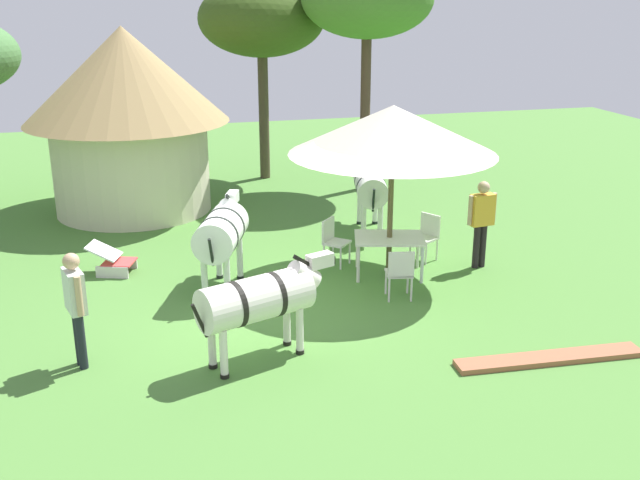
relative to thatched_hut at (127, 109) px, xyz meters
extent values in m
plane|color=#4B7E36|center=(2.20, -6.50, -2.40)|extent=(36.00, 36.00, 0.00)
cylinder|color=beige|center=(0.00, 0.00, -1.34)|extent=(3.61, 3.61, 2.12)
cone|color=#997E50|center=(0.00, 0.00, 0.79)|extent=(4.68, 4.68, 2.15)
cylinder|color=brown|center=(4.45, -5.59, -1.26)|extent=(0.10, 0.10, 2.29)
cone|color=beige|center=(4.45, -5.59, 0.31)|extent=(3.69, 3.69, 0.85)
cube|color=white|center=(4.45, -5.59, -1.68)|extent=(1.46, 1.21, 0.04)
cylinder|color=silver|center=(4.01, -5.06, -2.05)|extent=(0.06, 0.06, 0.70)
cylinder|color=silver|center=(5.11, -5.38, -2.05)|extent=(0.06, 0.06, 0.70)
cylinder|color=silver|center=(3.80, -5.80, -2.05)|extent=(0.06, 0.06, 0.70)
cylinder|color=silver|center=(4.90, -6.12, -2.05)|extent=(0.06, 0.06, 0.70)
cube|color=silver|center=(4.25, -6.65, -1.95)|extent=(0.51, 0.49, 0.04)
cube|color=silver|center=(4.22, -6.84, -1.73)|extent=(0.44, 0.12, 0.45)
cylinder|color=silver|center=(4.10, -6.44, -2.18)|extent=(0.04, 0.04, 0.45)
cylinder|color=silver|center=(4.47, -6.51, -2.18)|extent=(0.04, 0.04, 0.45)
cylinder|color=silver|center=(4.03, -6.80, -2.18)|extent=(0.04, 0.04, 0.45)
cylinder|color=silver|center=(4.41, -6.87, -2.18)|extent=(0.04, 0.04, 0.45)
cube|color=white|center=(5.38, -5.02, -1.95)|extent=(0.59, 0.59, 0.04)
cube|color=white|center=(5.54, -4.92, -1.73)|extent=(0.26, 0.40, 0.45)
cylinder|color=white|center=(5.32, -5.28, -2.18)|extent=(0.04, 0.04, 0.45)
cylinder|color=white|center=(5.12, -4.96, -2.18)|extent=(0.04, 0.04, 0.45)
cylinder|color=white|center=(5.63, -5.09, -2.18)|extent=(0.04, 0.04, 0.45)
cylinder|color=white|center=(5.43, -4.77, -2.18)|extent=(0.04, 0.04, 0.45)
cube|color=silver|center=(3.67, -4.85, -1.95)|extent=(0.61, 0.61, 0.04)
cube|color=silver|center=(3.53, -4.72, -1.73)|extent=(0.33, 0.35, 0.45)
cylinder|color=silver|center=(3.93, -4.83, -2.18)|extent=(0.04, 0.04, 0.45)
cylinder|color=silver|center=(3.67, -5.11, -2.18)|extent=(0.04, 0.04, 0.45)
cylinder|color=silver|center=(3.66, -4.59, -2.18)|extent=(0.04, 0.04, 0.45)
cylinder|color=silver|center=(3.40, -4.86, -2.18)|extent=(0.04, 0.04, 0.45)
cylinder|color=black|center=(6.18, -5.65, -1.98)|extent=(0.12, 0.12, 0.84)
cylinder|color=black|center=(6.33, -5.63, -1.98)|extent=(0.12, 0.12, 0.84)
cube|color=gold|center=(6.25, -5.64, -1.27)|extent=(0.48, 0.27, 0.60)
cylinder|color=tan|center=(6.00, -5.67, -1.25)|extent=(0.09, 0.09, 0.56)
cylinder|color=tan|center=(6.51, -5.60, -1.25)|extent=(0.09, 0.09, 0.56)
sphere|color=tan|center=(6.25, -5.64, -0.83)|extent=(0.23, 0.23, 0.23)
cylinder|color=black|center=(-0.93, -7.76, -1.98)|extent=(0.12, 0.12, 0.84)
cylinder|color=black|center=(-0.89, -7.90, -1.98)|extent=(0.12, 0.12, 0.84)
cube|color=silver|center=(-0.91, -7.83, -1.26)|extent=(0.33, 0.50, 0.60)
cylinder|color=tan|center=(-0.98, -7.58, -1.24)|extent=(0.09, 0.09, 0.56)
cylinder|color=tan|center=(-0.83, -8.08, -1.24)|extent=(0.09, 0.09, 0.56)
sphere|color=tan|center=(-0.91, -7.83, -0.83)|extent=(0.23, 0.23, 0.23)
cube|color=#D34442|center=(-0.38, -4.25, -2.18)|extent=(0.69, 0.67, 0.03)
cube|color=silver|center=(-0.64, -4.16, -1.97)|extent=(0.70, 0.67, 0.28)
cube|color=silver|center=(-0.35, -3.99, -2.29)|extent=(0.58, 0.24, 0.22)
cube|color=silver|center=(-0.52, -4.48, -2.29)|extent=(0.58, 0.24, 0.22)
cylinder|color=silver|center=(1.39, -5.54, -1.33)|extent=(1.15, 1.59, 0.70)
cylinder|color=black|center=(1.29, -5.81, -1.33)|extent=(0.70, 0.32, 0.71)
cylinder|color=black|center=(1.48, -5.30, -1.33)|extent=(0.70, 0.32, 0.71)
cylinder|color=silver|center=(1.64, -4.87, -1.15)|extent=(0.48, 0.62, 0.52)
cube|color=silver|center=(1.73, -4.61, -0.99)|extent=(0.31, 0.44, 0.20)
cube|color=black|center=(1.79, -4.44, -1.02)|extent=(0.15, 0.15, 0.12)
cube|color=black|center=(1.64, -4.87, -0.95)|extent=(0.16, 0.36, 0.28)
cylinder|color=silver|center=(1.40, -4.97, -2.00)|extent=(0.11, 0.11, 0.81)
cylinder|color=black|center=(1.40, -4.97, -2.37)|extent=(0.13, 0.13, 0.06)
cylinder|color=silver|center=(1.76, -5.10, -2.00)|extent=(0.11, 0.11, 0.81)
cylinder|color=black|center=(1.76, -5.10, -2.37)|extent=(0.13, 0.13, 0.06)
cylinder|color=silver|center=(1.03, -5.99, -2.00)|extent=(0.11, 0.11, 0.81)
cylinder|color=black|center=(1.03, -5.99, -2.37)|extent=(0.13, 0.13, 0.06)
cylinder|color=silver|center=(1.39, -6.12, -2.00)|extent=(0.11, 0.11, 0.81)
cylinder|color=black|center=(1.39, -6.12, -2.37)|extent=(0.13, 0.13, 0.06)
cylinder|color=black|center=(1.13, -6.26, -1.43)|extent=(0.13, 0.24, 0.53)
cylinder|color=silver|center=(4.91, -3.08, -1.35)|extent=(0.99, 1.69, 0.63)
cylinder|color=black|center=(4.83, -3.38, -1.35)|extent=(0.65, 0.23, 0.65)
cylinder|color=black|center=(4.97, -2.80, -1.35)|extent=(0.65, 0.23, 0.65)
cylinder|color=silver|center=(5.09, -2.30, -1.17)|extent=(0.40, 0.58, 0.49)
cube|color=silver|center=(5.16, -2.03, -1.01)|extent=(0.27, 0.43, 0.20)
cube|color=black|center=(5.20, -1.86, -1.04)|extent=(0.14, 0.14, 0.12)
cube|color=black|center=(5.09, -2.30, -0.97)|extent=(0.13, 0.37, 0.28)
cylinder|color=silver|center=(4.88, -2.45, -1.99)|extent=(0.11, 0.11, 0.82)
cylinder|color=black|center=(4.88, -2.45, -2.37)|extent=(0.13, 0.13, 0.06)
cylinder|color=silver|center=(5.22, -2.53, -1.99)|extent=(0.11, 0.11, 0.82)
cylinder|color=black|center=(5.22, -2.53, -2.37)|extent=(0.13, 0.13, 0.06)
cylinder|color=silver|center=(4.60, -3.62, -1.99)|extent=(0.11, 0.11, 0.82)
cylinder|color=black|center=(4.60, -3.62, -2.37)|extent=(0.13, 0.13, 0.06)
cylinder|color=silver|center=(4.93, -3.70, -1.99)|extent=(0.11, 0.11, 0.82)
cylinder|color=black|center=(4.93, -3.70, -2.37)|extent=(0.13, 0.13, 0.06)
cylinder|color=black|center=(4.71, -3.90, -1.45)|extent=(0.10, 0.24, 0.53)
cylinder|color=silver|center=(1.51, -8.29, -1.45)|extent=(1.75, 1.16, 0.63)
cylinder|color=black|center=(1.20, -8.41, -1.45)|extent=(0.30, 0.63, 0.64)
cylinder|color=black|center=(1.78, -8.19, -1.45)|extent=(0.30, 0.63, 0.64)
cylinder|color=silver|center=(2.27, -8.01, -1.27)|extent=(0.60, 0.45, 0.49)
cube|color=silver|center=(2.53, -7.91, -1.11)|extent=(0.44, 0.31, 0.20)
cube|color=black|center=(2.70, -7.84, -1.14)|extent=(0.15, 0.15, 0.12)
cube|color=black|center=(2.27, -8.01, -1.07)|extent=(0.36, 0.17, 0.28)
cylinder|color=silver|center=(2.03, -7.91, -2.05)|extent=(0.11, 0.11, 0.72)
cylinder|color=black|center=(2.03, -7.91, -2.37)|extent=(0.13, 0.13, 0.06)
cylinder|color=silver|center=(2.15, -8.24, -2.05)|extent=(0.11, 0.11, 0.72)
cylinder|color=black|center=(2.15, -8.24, -2.37)|extent=(0.13, 0.13, 0.06)
cylinder|color=silver|center=(0.87, -8.35, -2.05)|extent=(0.11, 0.11, 0.72)
cylinder|color=black|center=(0.87, -8.35, -2.37)|extent=(0.13, 0.13, 0.06)
cylinder|color=silver|center=(0.99, -8.67, -2.05)|extent=(0.11, 0.11, 0.72)
cylinder|color=black|center=(0.99, -8.67, -2.37)|extent=(0.13, 0.13, 0.06)
cylinder|color=black|center=(0.70, -8.60, -1.55)|extent=(0.24, 0.13, 0.53)
cylinder|color=#4B362A|center=(5.92, 0.49, -0.44)|extent=(0.26, 0.26, 3.93)
cylinder|color=#463C2B|center=(3.62, 2.36, -0.71)|extent=(0.28, 0.28, 3.38)
ellipsoid|color=#344D17|center=(3.62, 2.36, 1.90)|extent=(3.34, 3.34, 2.01)
cube|color=#9D5B3E|center=(5.56, -9.36, -2.36)|extent=(2.82, 0.52, 0.08)
camera|label=1|loc=(-0.02, -17.73, 2.65)|focal=41.70mm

